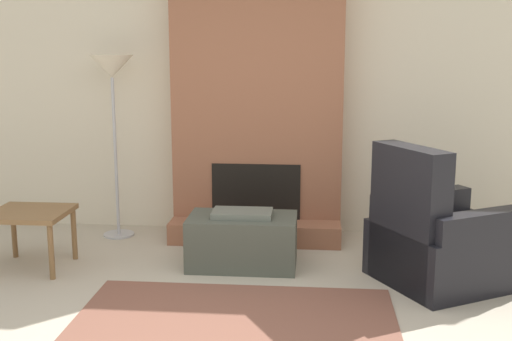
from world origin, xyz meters
The scene contains 7 objects.
wall_back centered at (0.00, 2.84, 1.30)m, with size 7.28×0.06×2.60m, color beige.
fireplace centered at (0.00, 2.62, 1.22)m, with size 1.58×0.63×2.60m.
ottoman centered at (-0.04, 1.70, 0.22)m, with size 0.89×0.52×0.47m.
armchair centered at (1.51, 1.48, 0.32)m, with size 1.30×1.25×1.08m.
side_table centered at (-1.76, 1.51, 0.42)m, with size 0.61×0.57×0.48m.
floor_lamp_left centered at (-1.33, 2.46, 1.51)m, with size 0.40×0.40×1.72m.
area_rug centered at (0.03, 0.65, 0.01)m, with size 2.15×1.18×0.01m, color brown.
Camera 1 is at (0.52, -3.34, 1.81)m, focal length 45.00 mm.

